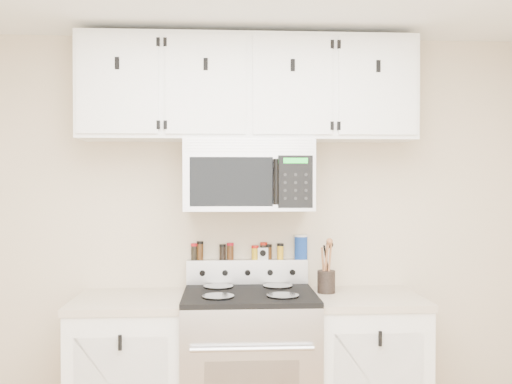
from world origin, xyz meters
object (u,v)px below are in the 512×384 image
(range, at_px, (249,371))
(salt_canister, at_px, (301,247))
(microwave, at_px, (248,175))
(utensil_crock, at_px, (326,280))

(range, height_order, salt_canister, salt_canister)
(microwave, xyz_separation_m, utensil_crock, (0.47, -0.03, -0.63))
(salt_canister, bearing_deg, utensil_crock, -55.28)
(range, bearing_deg, utensil_crock, 11.62)
(microwave, distance_m, utensil_crock, 0.79)
(microwave, height_order, salt_canister, microwave)
(microwave, relative_size, salt_canister, 4.96)
(range, relative_size, utensil_crock, 3.50)
(salt_canister, bearing_deg, range, -140.30)
(range, distance_m, utensil_crock, 0.70)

